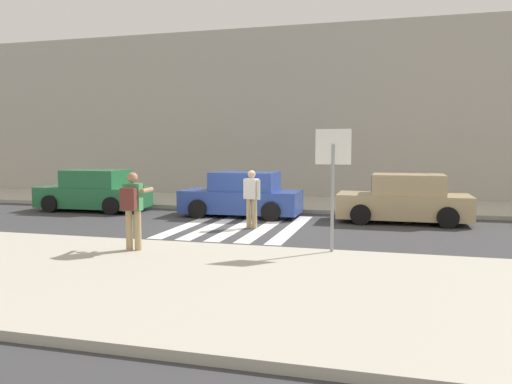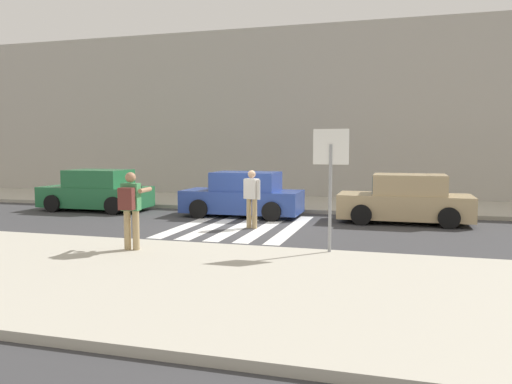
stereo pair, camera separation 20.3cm
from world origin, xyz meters
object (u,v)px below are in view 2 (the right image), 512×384
at_px(pedestrian_crossing, 252,196).
at_px(parked_car_blue, 243,196).
at_px(parked_car_tan, 406,200).
at_px(stop_sign, 331,163).
at_px(photographer_with_backpack, 131,204).
at_px(parked_car_green, 97,191).

distance_m(pedestrian_crossing, parked_car_blue, 2.57).
xyz_separation_m(parked_car_blue, parked_car_tan, (5.40, -0.00, 0.00)).
height_order(stop_sign, photographer_with_backpack, stop_sign).
distance_m(photographer_with_backpack, parked_car_green, 8.58).
height_order(stop_sign, parked_car_blue, stop_sign).
bearing_deg(stop_sign, parked_car_tan, 73.81).
distance_m(stop_sign, pedestrian_crossing, 4.47).
distance_m(photographer_with_backpack, pedestrian_crossing, 4.62).
xyz_separation_m(stop_sign, parked_car_blue, (-3.75, 5.70, -1.36)).
bearing_deg(parked_car_tan, photographer_with_backpack, -131.33).
bearing_deg(pedestrian_crossing, parked_car_green, 160.98).
height_order(parked_car_green, parked_car_tan, same).
distance_m(stop_sign, parked_car_blue, 6.96).
xyz_separation_m(stop_sign, pedestrian_crossing, (-2.75, 3.35, -1.11)).
relative_size(pedestrian_crossing, parked_car_green, 0.42).
xyz_separation_m(photographer_with_backpack, parked_car_green, (-5.33, 6.72, -0.44)).
bearing_deg(parked_car_green, parked_car_blue, 0.00).
distance_m(photographer_with_backpack, parked_car_tan, 8.95).
bearing_deg(parked_car_tan, parked_car_blue, 180.00).
relative_size(stop_sign, pedestrian_crossing, 1.54).
bearing_deg(parked_car_blue, parked_car_green, -180.00).
xyz_separation_m(photographer_with_backpack, parked_car_tan, (5.91, 6.72, -0.44)).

